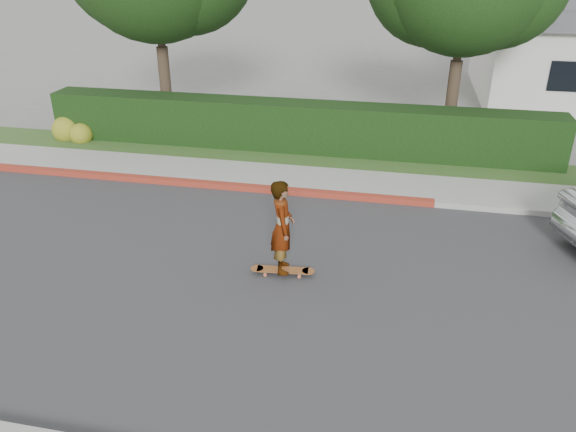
# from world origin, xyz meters

# --- Properties ---
(ground) EXTENTS (120.00, 120.00, 0.00)m
(ground) POSITION_xyz_m (0.00, 0.00, 0.00)
(ground) COLOR slate
(ground) RESTS_ON ground
(road) EXTENTS (60.00, 8.00, 0.01)m
(road) POSITION_xyz_m (0.00, 0.00, 0.01)
(road) COLOR #2D2D30
(road) RESTS_ON ground
(curb_far) EXTENTS (60.00, 0.20, 0.15)m
(curb_far) POSITION_xyz_m (0.00, 4.10, 0.07)
(curb_far) COLOR #9E9E99
(curb_far) RESTS_ON ground
(curb_red_section) EXTENTS (12.00, 0.21, 0.15)m
(curb_red_section) POSITION_xyz_m (-5.00, 4.10, 0.08)
(curb_red_section) COLOR maroon
(curb_red_section) RESTS_ON ground
(sidewalk_far) EXTENTS (60.00, 1.60, 0.12)m
(sidewalk_far) POSITION_xyz_m (0.00, 5.00, 0.06)
(sidewalk_far) COLOR gray
(sidewalk_far) RESTS_ON ground
(planting_strip) EXTENTS (60.00, 1.60, 0.10)m
(planting_strip) POSITION_xyz_m (0.00, 6.60, 0.05)
(planting_strip) COLOR #2D4C1E
(planting_strip) RESTS_ON ground
(hedge) EXTENTS (15.00, 1.00, 1.50)m
(hedge) POSITION_xyz_m (-3.00, 7.20, 0.75)
(hedge) COLOR black
(hedge) RESTS_ON ground
(flowering_shrub) EXTENTS (1.40, 1.00, 0.90)m
(flowering_shrub) POSITION_xyz_m (-10.01, 6.74, 0.33)
(flowering_shrub) COLOR #2D4C19
(flowering_shrub) RESTS_ON ground
(skateboard) EXTENTS (1.22, 0.36, 0.11)m
(skateboard) POSITION_xyz_m (-1.88, 0.38, 0.11)
(skateboard) COLOR #D26439
(skateboard) RESTS_ON ground
(skateboarder) EXTENTS (0.58, 0.74, 1.80)m
(skateboarder) POSITION_xyz_m (-1.88, 0.38, 1.02)
(skateboarder) COLOR white
(skateboarder) RESTS_ON skateboard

